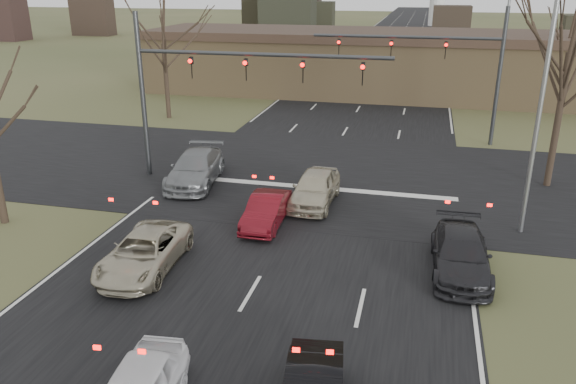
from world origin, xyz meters
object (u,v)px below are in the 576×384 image
building (393,63)px  car_red_ahead (266,210)px  car_grey_ahead (195,168)px  mast_arm_far (450,59)px  car_silver_ahead (315,188)px  car_silver_suv (144,252)px  streetlight_right_far (501,43)px  car_charcoal_sedan (461,254)px  streetlight_right_near (537,91)px  mast_arm_near (204,77)px

building → car_red_ahead: building is taller
car_grey_ahead → mast_arm_far: bearing=34.2°
mast_arm_far → car_red_ahead: bearing=-116.0°
car_silver_ahead → car_silver_suv: bearing=-120.1°
streetlight_right_far → car_charcoal_sedan: streetlight_right_far is taller
streetlight_right_near → car_red_ahead: size_ratio=2.65×
car_charcoal_sedan → car_grey_ahead: size_ratio=0.89×
car_silver_suv → building: bearing=76.9°
car_silver_suv → car_red_ahead: 5.50m
building → car_silver_suv: 34.85m
mast_arm_near → streetlight_right_far: (14.55, 14.00, 0.51)m
mast_arm_near → car_grey_ahead: bearing=-125.5°
streetlight_right_near → streetlight_right_far: size_ratio=1.00×
car_silver_suv → car_red_ahead: car_silver_suv is taller
mast_arm_far → car_charcoal_sedan: 17.48m
streetlight_right_far → car_red_ahead: 21.89m
mast_arm_near → car_silver_suv: 10.35m
building → mast_arm_far: size_ratio=3.81×
mast_arm_near → car_silver_suv: bearing=-82.4°
streetlight_right_near → car_silver_ahead: streetlight_right_near is taller
streetlight_right_near → car_grey_ahead: (-14.51, 2.36, -4.83)m
mast_arm_far → car_silver_suv: 22.23m
mast_arm_far → car_red_ahead: (-7.15, -14.68, -4.40)m
mast_arm_near → mast_arm_far: size_ratio=1.09×
streetlight_right_near → car_red_ahead: (-9.78, -1.68, -4.97)m
mast_arm_near → streetlight_right_near: bearing=-12.1°
car_silver_suv → car_silver_ahead: 8.58m
car_silver_suv → mast_arm_near: bearing=94.4°
car_silver_ahead → mast_arm_near: bearing=162.6°
mast_arm_near → car_silver_suv: mast_arm_near is taller
car_charcoal_sedan → mast_arm_far: bearing=89.8°
streetlight_right_far → car_silver_ahead: bearing=-118.9°
car_silver_suv → car_grey_ahead: bearing=97.9°
mast_arm_near → streetlight_right_near: streetlight_right_near is taller
mast_arm_near → car_silver_ahead: 7.45m
mast_arm_far → streetlight_right_far: 5.12m
mast_arm_far → car_charcoal_sedan: mast_arm_far is taller
mast_arm_near → streetlight_right_near: size_ratio=1.21×
streetlight_right_near → car_silver_ahead: (-8.32, 1.03, -4.84)m
streetlight_right_far → car_grey_ahead: size_ratio=1.92×
car_red_ahead → car_grey_ahead: bearing=138.6°
car_charcoal_sedan → car_silver_ahead: 7.79m
building → mast_arm_far: mast_arm_far is taller
streetlight_right_near → car_silver_ahead: size_ratio=2.29×
car_charcoal_sedan → streetlight_right_near: bearing=58.1°
streetlight_right_far → car_charcoal_sedan: 21.68m
mast_arm_near → streetlight_right_far: bearing=43.9°
streetlight_right_near → car_red_ahead: bearing=-170.3°
streetlight_right_near → car_charcoal_sedan: streetlight_right_near is taller
streetlight_right_near → car_silver_suv: size_ratio=2.17×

